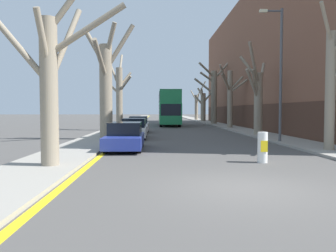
{
  "coord_description": "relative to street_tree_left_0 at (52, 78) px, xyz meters",
  "views": [
    {
      "loc": [
        -2.21,
        -8.07,
        1.96
      ],
      "look_at": [
        -0.88,
        28.45,
        0.2
      ],
      "focal_mm": 35.0,
      "sensor_mm": 36.0,
      "label": 1
    }
  ],
  "objects": [
    {
      "name": "street_tree_right_3",
      "position": [
        11.31,
        33.77,
        1.19
      ],
      "size": [
        4.79,
        3.49,
        8.54
      ],
      "color": "gray",
      "rests_on": "ground"
    },
    {
      "name": "sidewalk_left",
      "position": [
        -0.44,
        47.01,
        -2.98
      ],
      "size": [
        2.61,
        120.0,
        0.12
      ],
      "primitive_type": "cube",
      "color": "gray",
      "rests_on": "ground"
    },
    {
      "name": "traffic_bollard",
      "position": [
        7.41,
        0.96,
        -2.47
      ],
      "size": [
        0.37,
        0.38,
        1.15
      ],
      "color": "white",
      "rests_on": "ground"
    },
    {
      "name": "street_tree_right_1",
      "position": [
        11.16,
        13.67,
        -0.06
      ],
      "size": [
        2.44,
        3.31,
        6.87
      ],
      "color": "gray",
      "rests_on": "ground"
    },
    {
      "name": "parked_car_0",
      "position": [
        1.89,
        5.24,
        -2.4
      ],
      "size": [
        1.76,
        4.31,
        1.36
      ],
      "color": "navy",
      "rests_on": "ground"
    },
    {
      "name": "street_tree_left_0",
      "position": [
        0.0,
        0.0,
        0.0
      ],
      "size": [
        4.21,
        2.55,
        7.25
      ],
      "color": "gray",
      "rests_on": "ground"
    },
    {
      "name": "ground_plane",
      "position": [
        5.65,
        -2.99,
        -3.04
      ],
      "size": [
        300.0,
        300.0,
        0.0
      ],
      "primitive_type": "plane",
      "color": "#4C4947"
    },
    {
      "name": "street_tree_right_0",
      "position": [
        11.64,
        3.73,
        0.31
      ],
      "size": [
        3.54,
        3.68,
        6.61
      ],
      "color": "gray",
      "rests_on": "ground"
    },
    {
      "name": "street_tree_right_4",
      "position": [
        11.47,
        44.47,
        -0.2
      ],
      "size": [
        4.0,
        2.56,
        6.12
      ],
      "color": "gray",
      "rests_on": "ground"
    },
    {
      "name": "sidewalk_right",
      "position": [
        11.74,
        47.01,
        -2.98
      ],
      "size": [
        2.61,
        120.0,
        0.12
      ],
      "primitive_type": "cube",
      "color": "gray",
      "rests_on": "ground"
    },
    {
      "name": "double_decker_bus",
      "position": [
        5.1,
        30.94,
        -0.59
      ],
      "size": [
        2.56,
        10.97,
        4.35
      ],
      "color": "#1E7F47",
      "rests_on": "ground"
    },
    {
      "name": "building_facade_right",
      "position": [
        18.03,
        25.41,
        4.27
      ],
      "size": [
        10.08,
        46.55,
        14.66
      ],
      "color": "brown",
      "rests_on": "ground"
    },
    {
      "name": "kerb_line_stripe",
      "position": [
        1.05,
        47.01,
        -3.04
      ],
      "size": [
        0.24,
        120.0,
        0.01
      ],
      "primitive_type": "cube",
      "color": "yellow",
      "rests_on": "ground"
    },
    {
      "name": "street_tree_left_1",
      "position": [
        0.12,
        10.94,
        0.63
      ],
      "size": [
        3.43,
        2.84,
        7.69
      ],
      "color": "gray",
      "rests_on": "ground"
    },
    {
      "name": "street_tree_right_2",
      "position": [
        11.34,
        23.7,
        0.36
      ],
      "size": [
        3.3,
        2.61,
        6.57
      ],
      "color": "gray",
      "rests_on": "ground"
    },
    {
      "name": "parked_car_1",
      "position": [
        1.89,
        11.87,
        -2.38
      ],
      "size": [
        1.74,
        4.33,
        1.4
      ],
      "color": "silver",
      "rests_on": "ground"
    },
    {
      "name": "street_tree_left_2",
      "position": [
        -0.14,
        21.11,
        0.44
      ],
      "size": [
        2.63,
        3.37,
        7.76
      ],
      "color": "gray",
      "rests_on": "ground"
    },
    {
      "name": "parked_car_2",
      "position": [
        1.89,
        17.86,
        -2.37
      ],
      "size": [
        1.71,
        4.51,
        1.43
      ],
      "color": "silver",
      "rests_on": "ground"
    },
    {
      "name": "lamp_post",
      "position": [
        10.73,
        8.15,
        1.38
      ],
      "size": [
        1.4,
        0.2,
        7.92
      ],
      "color": "#4C4F54",
      "rests_on": "ground"
    },
    {
      "name": "street_tree_right_5",
      "position": [
        11.47,
        53.7,
        -0.07
      ],
      "size": [
        2.92,
        2.8,
        7.71
      ],
      "color": "gray",
      "rests_on": "ground"
    }
  ]
}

